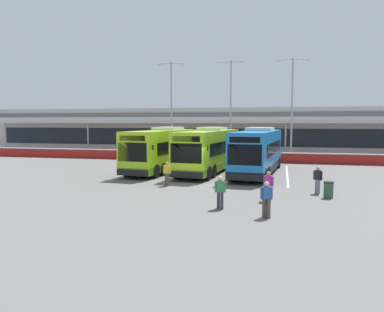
{
  "coord_description": "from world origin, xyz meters",
  "views": [
    {
      "loc": [
        5.88,
        -25.6,
        4.25
      ],
      "look_at": [
        -0.91,
        3.0,
        1.6
      ],
      "focal_mm": 35.76,
      "sensor_mm": 36.0,
      "label": 1
    }
  ],
  "objects_px": {
    "pedestrian_in_dark_coat": "(266,198)",
    "coach_bus_left_centre": "(209,151)",
    "coach_bus_centre": "(258,152)",
    "pedestrian_child": "(220,191)",
    "coach_bus_leftmost": "(164,150)",
    "lamp_post_west": "(171,104)",
    "pedestrian_with_handbag": "(268,186)",
    "litter_bin": "(328,190)",
    "lamp_post_east": "(292,103)",
    "lamp_post_centre": "(231,103)",
    "pedestrian_approaching_bus": "(167,173)",
    "pedestrian_near_bin": "(318,179)"
  },
  "relations": [
    {
      "from": "lamp_post_centre",
      "to": "pedestrian_child",
      "type": "bearing_deg",
      "value": -83.48
    },
    {
      "from": "pedestrian_approaching_bus",
      "to": "lamp_post_west",
      "type": "height_order",
      "value": "lamp_post_west"
    },
    {
      "from": "coach_bus_leftmost",
      "to": "pedestrian_child",
      "type": "distance_m",
      "value": 15.4
    },
    {
      "from": "lamp_post_centre",
      "to": "litter_bin",
      "type": "distance_m",
      "value": 22.98
    },
    {
      "from": "pedestrian_near_bin",
      "to": "coach_bus_centre",
      "type": "bearing_deg",
      "value": 116.74
    },
    {
      "from": "coach_bus_centre",
      "to": "pedestrian_in_dark_coat",
      "type": "relative_size",
      "value": 7.61
    },
    {
      "from": "coach_bus_left_centre",
      "to": "lamp_post_centre",
      "type": "xyz_separation_m",
      "value": [
        0.28,
        11.18,
        4.5
      ]
    },
    {
      "from": "pedestrian_in_dark_coat",
      "to": "lamp_post_centre",
      "type": "xyz_separation_m",
      "value": [
        -5.08,
        25.88,
        5.42
      ]
    },
    {
      "from": "lamp_post_centre",
      "to": "coach_bus_centre",
      "type": "bearing_deg",
      "value": -71.7
    },
    {
      "from": "pedestrian_child",
      "to": "lamp_post_west",
      "type": "xyz_separation_m",
      "value": [
        -9.62,
        24.3,
        5.42
      ]
    },
    {
      "from": "pedestrian_with_handbag",
      "to": "pedestrian_approaching_bus",
      "type": "relative_size",
      "value": 1.0
    },
    {
      "from": "pedestrian_in_dark_coat",
      "to": "pedestrian_near_bin",
      "type": "height_order",
      "value": "same"
    },
    {
      "from": "coach_bus_centre",
      "to": "lamp_post_centre",
      "type": "height_order",
      "value": "lamp_post_centre"
    },
    {
      "from": "lamp_post_west",
      "to": "lamp_post_east",
      "type": "relative_size",
      "value": 1.0
    },
    {
      "from": "pedestrian_with_handbag",
      "to": "pedestrian_child",
      "type": "distance_m",
      "value": 3.19
    },
    {
      "from": "pedestrian_in_dark_coat",
      "to": "coach_bus_left_centre",
      "type": "bearing_deg",
      "value": 110.04
    },
    {
      "from": "pedestrian_in_dark_coat",
      "to": "lamp_post_west",
      "type": "xyz_separation_m",
      "value": [
        -11.88,
        25.52,
        5.42
      ]
    },
    {
      "from": "pedestrian_child",
      "to": "lamp_post_centre",
      "type": "relative_size",
      "value": 0.15
    },
    {
      "from": "pedestrian_in_dark_coat",
      "to": "litter_bin",
      "type": "distance_m",
      "value": 6.15
    },
    {
      "from": "coach_bus_left_centre",
      "to": "pedestrian_with_handbag",
      "type": "distance_m",
      "value": 12.41
    },
    {
      "from": "coach_bus_left_centre",
      "to": "pedestrian_in_dark_coat",
      "type": "bearing_deg",
      "value": -69.96
    },
    {
      "from": "pedestrian_with_handbag",
      "to": "pedestrian_approaching_bus",
      "type": "xyz_separation_m",
      "value": [
        -6.7,
        3.53,
        0.02
      ]
    },
    {
      "from": "coach_bus_centre",
      "to": "lamp_post_east",
      "type": "bearing_deg",
      "value": 76.1
    },
    {
      "from": "pedestrian_with_handbag",
      "to": "litter_bin",
      "type": "height_order",
      "value": "pedestrian_with_handbag"
    },
    {
      "from": "coach_bus_left_centre",
      "to": "pedestrian_approaching_bus",
      "type": "xyz_separation_m",
      "value": [
        -1.4,
        -7.65,
        -0.91
      ]
    },
    {
      "from": "coach_bus_left_centre",
      "to": "lamp_post_east",
      "type": "xyz_separation_m",
      "value": [
        6.91,
        11.1,
        4.5
      ]
    },
    {
      "from": "pedestrian_with_handbag",
      "to": "lamp_post_west",
      "type": "relative_size",
      "value": 0.15
    },
    {
      "from": "pedestrian_with_handbag",
      "to": "litter_bin",
      "type": "relative_size",
      "value": 1.74
    },
    {
      "from": "lamp_post_west",
      "to": "pedestrian_child",
      "type": "bearing_deg",
      "value": -68.41
    },
    {
      "from": "pedestrian_with_handbag",
      "to": "pedestrian_near_bin",
      "type": "height_order",
      "value": "same"
    },
    {
      "from": "coach_bus_leftmost",
      "to": "lamp_post_east",
      "type": "distance_m",
      "value": 16.13
    },
    {
      "from": "pedestrian_child",
      "to": "lamp_post_west",
      "type": "bearing_deg",
      "value": 111.59
    },
    {
      "from": "coach_bus_leftmost",
      "to": "pedestrian_with_handbag",
      "type": "bearing_deg",
      "value": -50.47
    },
    {
      "from": "coach_bus_leftmost",
      "to": "lamp_post_west",
      "type": "xyz_separation_m",
      "value": [
        -2.48,
        10.68,
        4.5
      ]
    },
    {
      "from": "pedestrian_in_dark_coat",
      "to": "lamp_post_west",
      "type": "bearing_deg",
      "value": 114.96
    },
    {
      "from": "pedestrian_with_handbag",
      "to": "pedestrian_approaching_bus",
      "type": "distance_m",
      "value": 7.57
    },
    {
      "from": "coach_bus_left_centre",
      "to": "pedestrian_child",
      "type": "height_order",
      "value": "coach_bus_left_centre"
    },
    {
      "from": "pedestrian_with_handbag",
      "to": "pedestrian_in_dark_coat",
      "type": "bearing_deg",
      "value": -89.07
    },
    {
      "from": "coach_bus_centre",
      "to": "litter_bin",
      "type": "xyz_separation_m",
      "value": [
        4.47,
        -9.13,
        -1.32
      ]
    },
    {
      "from": "pedestrian_near_bin",
      "to": "lamp_post_centre",
      "type": "relative_size",
      "value": 0.15
    },
    {
      "from": "lamp_post_centre",
      "to": "pedestrian_approaching_bus",
      "type": "bearing_deg",
      "value": -95.08
    },
    {
      "from": "coach_bus_left_centre",
      "to": "pedestrian_with_handbag",
      "type": "height_order",
      "value": "coach_bus_left_centre"
    },
    {
      "from": "pedestrian_with_handbag",
      "to": "lamp_post_west",
      "type": "distance_m",
      "value": 25.56
    },
    {
      "from": "pedestrian_child",
      "to": "litter_bin",
      "type": "bearing_deg",
      "value": 36.44
    },
    {
      "from": "coach_bus_left_centre",
      "to": "lamp_post_west",
      "type": "distance_m",
      "value": 13.41
    },
    {
      "from": "pedestrian_in_dark_coat",
      "to": "pedestrian_approaching_bus",
      "type": "relative_size",
      "value": 1.0
    },
    {
      "from": "pedestrian_with_handbag",
      "to": "pedestrian_approaching_bus",
      "type": "bearing_deg",
      "value": 152.2
    },
    {
      "from": "pedestrian_child",
      "to": "lamp_post_east",
      "type": "bearing_deg",
      "value": 81.18
    },
    {
      "from": "pedestrian_approaching_bus",
      "to": "lamp_post_east",
      "type": "height_order",
      "value": "lamp_post_east"
    },
    {
      "from": "coach_bus_centre",
      "to": "pedestrian_child",
      "type": "distance_m",
      "value": 13.22
    }
  ]
}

